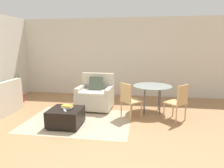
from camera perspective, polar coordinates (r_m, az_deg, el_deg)
ground_plane at (r=4.07m, az=-11.58°, el=-15.64°), size 20.00×20.00×0.00m
wall_back at (r=7.27m, az=-1.73°, el=7.60°), size 12.00×0.06×2.75m
area_rug at (r=5.01m, az=-9.47°, el=-10.27°), size 2.51×1.85×0.01m
armchair at (r=5.75m, az=-4.76°, el=-3.40°), size 0.99×0.89×1.00m
ottoman at (r=4.70m, az=-13.03°, el=-9.04°), size 0.71×0.69×0.40m
book_stack at (r=4.64m, az=-12.68°, el=-6.38°), size 0.25×0.17×0.07m
tv_remote_primary at (r=4.51m, az=-13.33°, el=-7.38°), size 0.12×0.15×0.01m
potted_plant at (r=7.08m, az=-25.21°, el=-2.85°), size 0.34×0.34×1.06m
dining_table at (r=5.52m, az=11.44°, el=-1.37°), size 1.04×1.04×0.74m
dining_chair_near_left at (r=4.97m, az=4.82°, el=-4.09°), size 0.59×0.59×0.90m
dining_chair_near_right at (r=5.04m, az=18.46°, el=-4.43°), size 0.59×0.59×0.90m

